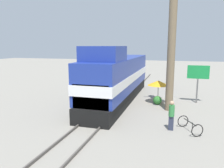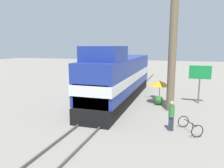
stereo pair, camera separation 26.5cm
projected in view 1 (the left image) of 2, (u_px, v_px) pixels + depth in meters
name	position (u px, v px, depth m)	size (l,w,h in m)	color
ground_plane	(110.00, 108.00, 17.86)	(120.00, 120.00, 0.00)	gray
rail_near	(102.00, 106.00, 18.05)	(0.08, 43.21, 0.15)	#4C4742
rail_far	(119.00, 108.00, 17.65)	(0.08, 43.21, 0.15)	#4C4742
locomotive	(118.00, 78.00, 19.69)	(2.88, 14.77, 4.99)	black
utility_pole	(172.00, 40.00, 16.31)	(1.80, 0.59, 10.81)	#726047
vendor_umbrella	(158.00, 83.00, 19.05)	(1.87, 1.87, 2.02)	#4C4C4C
billboard_sign	(198.00, 75.00, 19.04)	(1.83, 0.12, 3.33)	#595959
shrub_cluster	(157.00, 100.00, 18.82)	(0.75, 0.75, 0.75)	#2D722D
person_bystander	(171.00, 114.00, 12.98)	(0.34, 0.34, 1.81)	#2D3347
bicycle	(190.00, 125.00, 12.88)	(1.39, 1.78, 0.73)	black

